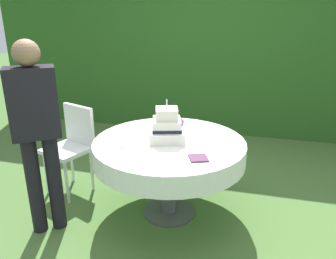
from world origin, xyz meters
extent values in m
plane|color=#476B33|center=(0.00, 0.00, 0.00)|extent=(20.00, 20.00, 0.00)
cube|color=#28561E|center=(0.00, 2.55, 1.38)|extent=(6.77, 0.61, 2.77)
cylinder|color=#4C4C51|center=(0.00, 0.00, 0.01)|extent=(0.48, 0.48, 0.02)
cylinder|color=#4C4C51|center=(0.00, 0.00, 0.35)|extent=(0.13, 0.13, 0.69)
cylinder|color=olive|center=(0.00, 0.00, 0.71)|extent=(1.29, 1.29, 0.03)
cylinder|color=white|center=(0.00, 0.00, 0.63)|extent=(1.32, 1.32, 0.18)
cube|color=silver|center=(-0.03, 0.02, 0.77)|extent=(0.38, 0.38, 0.10)
cube|color=silver|center=(-0.03, 0.02, 0.87)|extent=(0.29, 0.29, 0.10)
cube|color=black|center=(-0.03, 0.02, 0.84)|extent=(0.30, 0.30, 0.03)
cube|color=silver|center=(-0.03, 0.02, 0.96)|extent=(0.23, 0.23, 0.10)
sphere|color=#C6599E|center=(0.05, 0.17, 0.84)|extent=(0.08, 0.08, 0.08)
cylinder|color=silver|center=(-0.03, 0.02, 1.05)|extent=(0.01, 0.01, 0.08)
cylinder|color=white|center=(-0.31, -0.22, 0.73)|extent=(0.10, 0.10, 0.01)
cylinder|color=white|center=(0.26, 0.18, 0.73)|extent=(0.15, 0.15, 0.01)
cube|color=#603856|center=(0.31, -0.30, 0.73)|extent=(0.18, 0.18, 0.01)
cylinder|color=white|center=(-1.30, 0.03, 0.23)|extent=(0.03, 0.03, 0.45)
cylinder|color=white|center=(-1.00, -0.09, 0.23)|extent=(0.03, 0.03, 0.45)
cylinder|color=white|center=(-1.18, 0.32, 0.23)|extent=(0.03, 0.03, 0.45)
cylinder|color=white|center=(-0.88, 0.21, 0.23)|extent=(0.03, 0.03, 0.45)
cube|color=white|center=(-1.09, 0.12, 0.47)|extent=(0.52, 0.52, 0.04)
cube|color=white|center=(-1.03, 0.29, 0.69)|extent=(0.39, 0.18, 0.40)
cylinder|color=black|center=(-1.01, -0.53, 0.42)|extent=(0.12, 0.12, 0.85)
cylinder|color=black|center=(-0.88, -0.44, 0.42)|extent=(0.12, 0.12, 0.85)
cube|color=black|center=(-0.95, -0.48, 1.12)|extent=(0.41, 0.37, 0.55)
sphere|color=#8C664C|center=(-0.95, -0.48, 1.50)|extent=(0.20, 0.20, 0.20)
camera|label=1|loc=(0.67, -2.59, 1.80)|focal=35.61mm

